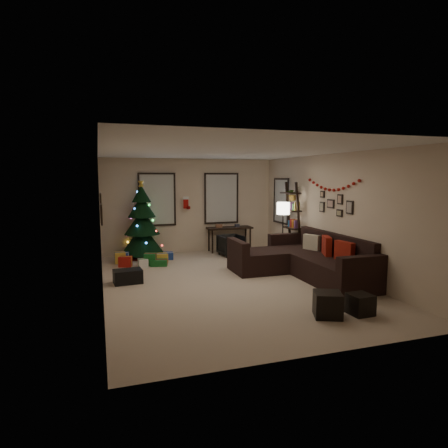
{
  "coord_description": "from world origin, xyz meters",
  "views": [
    {
      "loc": [
        -2.52,
        -7.45,
        2.19
      ],
      "look_at": [
        0.1,
        0.6,
        1.15
      ],
      "focal_mm": 30.98,
      "sensor_mm": 36.0,
      "label": 1
    }
  ],
  "objects_px": {
    "christmas_tree": "(142,225)",
    "desk": "(230,230)",
    "sofa": "(304,262)",
    "bookshelf": "(293,223)",
    "desk_chair": "(231,245)"
  },
  "relations": [
    {
      "from": "desk_chair",
      "to": "bookshelf",
      "type": "height_order",
      "value": "bookshelf"
    },
    {
      "from": "bookshelf",
      "to": "desk",
      "type": "bearing_deg",
      "value": 124.7
    },
    {
      "from": "sofa",
      "to": "bookshelf",
      "type": "bearing_deg",
      "value": 71.54
    },
    {
      "from": "desk_chair",
      "to": "desk",
      "type": "bearing_deg",
      "value": 67.31
    },
    {
      "from": "desk",
      "to": "bookshelf",
      "type": "distance_m",
      "value": 2.09
    },
    {
      "from": "desk",
      "to": "desk_chair",
      "type": "distance_m",
      "value": 0.76
    },
    {
      "from": "sofa",
      "to": "desk",
      "type": "height_order",
      "value": "sofa"
    },
    {
      "from": "christmas_tree",
      "to": "sofa",
      "type": "bearing_deg",
      "value": -43.78
    },
    {
      "from": "christmas_tree",
      "to": "desk",
      "type": "xyz_separation_m",
      "value": [
        2.55,
        0.13,
        -0.26
      ]
    },
    {
      "from": "christmas_tree",
      "to": "bookshelf",
      "type": "bearing_deg",
      "value": -22.85
    },
    {
      "from": "christmas_tree",
      "to": "desk",
      "type": "height_order",
      "value": "christmas_tree"
    },
    {
      "from": "christmas_tree",
      "to": "desk",
      "type": "bearing_deg",
      "value": 2.84
    },
    {
      "from": "sofa",
      "to": "bookshelf",
      "type": "relative_size",
      "value": 1.53
    },
    {
      "from": "desk",
      "to": "desk_chair",
      "type": "xyz_separation_m",
      "value": [
        -0.18,
        -0.65,
        -0.34
      ]
    },
    {
      "from": "desk_chair",
      "to": "christmas_tree",
      "type": "bearing_deg",
      "value": 160.4
    }
  ]
}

